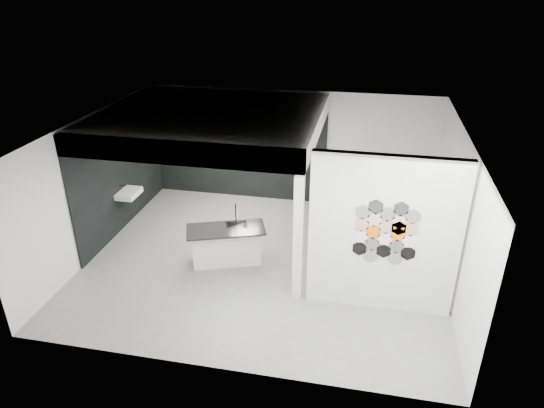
{
  "coord_description": "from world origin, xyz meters",
  "views": [
    {
      "loc": [
        1.81,
        -8.12,
        5.33
      ],
      "look_at": [
        0.1,
        0.3,
        1.15
      ],
      "focal_mm": 32.0,
      "sensor_mm": 36.0,
      "label": 1
    }
  ],
  "objects": [
    {
      "name": "kettle",
      "position": [
        -0.27,
        2.87,
        1.39
      ],
      "size": [
        0.17,
        0.17,
        0.14
      ],
      "primitive_type": "ellipsoid",
      "rotation": [
        0.0,
        0.0,
        0.02
      ],
      "color": "black",
      "rests_on": "display_shelf"
    },
    {
      "name": "partition_panel",
      "position": [
        2.23,
        -1.0,
        1.4
      ],
      "size": [
        2.45,
        0.15,
        2.8
      ],
      "primitive_type": "cube",
      "color": "silver",
      "rests_on": "floor"
    },
    {
      "name": "display_shelf",
      "position": [
        -1.2,
        2.87,
        1.3
      ],
      "size": [
        3.0,
        0.15,
        0.04
      ],
      "primitive_type": "cube",
      "color": "black",
      "rests_on": "bay_clad_back"
    },
    {
      "name": "bottle_dark",
      "position": [
        -1.42,
        2.87,
        1.4
      ],
      "size": [
        0.06,
        0.06,
        0.16
      ],
      "primitive_type": "cylinder",
      "rotation": [
        0.0,
        0.0,
        -0.02
      ],
      "color": "black",
      "rests_on": "display_shelf"
    },
    {
      "name": "bulkhead",
      "position": [
        -1.3,
        1.0,
        2.55
      ],
      "size": [
        4.4,
        4.0,
        0.4
      ],
      "primitive_type": "cube",
      "color": "silver",
      "rests_on": "corner_column"
    },
    {
      "name": "stockpot",
      "position": [
        -2.55,
        2.87,
        1.4
      ],
      "size": [
        0.24,
        0.24,
        0.16
      ],
      "primitive_type": "cylinder",
      "rotation": [
        0.0,
        0.0,
        -0.34
      ],
      "color": "black",
      "rests_on": "display_shelf"
    },
    {
      "name": "bay_clad_back",
      "position": [
        -1.3,
        2.97,
        1.18
      ],
      "size": [
        4.4,
        0.04,
        2.35
      ],
      "primitive_type": "cube",
      "color": "black",
      "rests_on": "floor"
    },
    {
      "name": "glass_vase",
      "position": [
        0.15,
        2.87,
        1.39
      ],
      "size": [
        0.1,
        0.1,
        0.14
      ],
      "primitive_type": "cylinder",
      "rotation": [
        0.0,
        0.0,
        0.02
      ],
      "color": "gray",
      "rests_on": "display_shelf"
    },
    {
      "name": "utensil_cup",
      "position": [
        -2.08,
        2.87,
        1.37
      ],
      "size": [
        0.08,
        0.08,
        0.09
      ],
      "primitive_type": "cylinder",
      "rotation": [
        0.0,
        0.0,
        0.14
      ],
      "color": "black",
      "rests_on": "display_shelf"
    },
    {
      "name": "floor",
      "position": [
        0.0,
        0.0,
        -0.01
      ],
      "size": [
        7.0,
        6.0,
        0.01
      ],
      "primitive_type": "cube",
      "color": "slate"
    },
    {
      "name": "bay_clad_left",
      "position": [
        -3.47,
        1.0,
        1.18
      ],
      "size": [
        0.04,
        4.0,
        2.35
      ],
      "primitive_type": "cube",
      "color": "black",
      "rests_on": "floor"
    },
    {
      "name": "corner_column",
      "position": [
        0.82,
        -1.0,
        1.18
      ],
      "size": [
        0.16,
        0.16,
        2.35
      ],
      "primitive_type": "cube",
      "color": "silver",
      "rests_on": "floor"
    },
    {
      "name": "wall_basin",
      "position": [
        -3.24,
        0.8,
        0.85
      ],
      "size": [
        0.4,
        0.6,
        0.12
      ],
      "primitive_type": "cube",
      "color": "silver",
      "rests_on": "bay_clad_left"
    },
    {
      "name": "fascia_beam",
      "position": [
        -1.3,
        -0.92,
        2.55
      ],
      "size": [
        4.4,
        0.16,
        0.4
      ],
      "primitive_type": "cube",
      "color": "silver",
      "rests_on": "corner_column"
    },
    {
      "name": "kitchen_island",
      "position": [
        -0.73,
        -0.18,
        0.41
      ],
      "size": [
        1.65,
        1.14,
        1.22
      ],
      "rotation": [
        0.0,
        0.0,
        0.35
      ],
      "color": "silver",
      "rests_on": "floor"
    },
    {
      "name": "hex_tile_cluster",
      "position": [
        2.26,
        -1.09,
        1.5
      ],
      "size": [
        1.04,
        0.02,
        1.16
      ],
      "color": "black",
      "rests_on": "partition_panel"
    },
    {
      "name": "glass_bowl",
      "position": [
        0.15,
        2.87,
        1.37
      ],
      "size": [
        0.15,
        0.15,
        0.09
      ],
      "primitive_type": "cylinder",
      "rotation": [
        0.0,
        0.0,
        -0.16
      ],
      "color": "gray",
      "rests_on": "display_shelf"
    }
  ]
}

